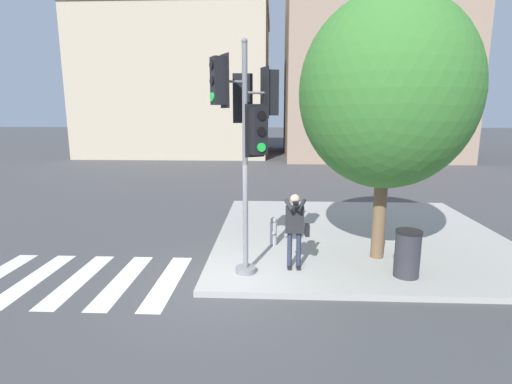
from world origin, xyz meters
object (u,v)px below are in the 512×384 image
(traffic_signal_pole, at_px, (247,120))
(person_photographer, at_px, (295,225))
(fire_hydrant, at_px, (273,231))
(trash_bin, at_px, (407,254))
(street_tree, at_px, (387,92))

(traffic_signal_pole, xyz_separation_m, person_photographer, (1.04, 0.30, -2.27))
(fire_hydrant, height_order, trash_bin, trash_bin)
(trash_bin, bearing_deg, traffic_signal_pole, 179.05)
(person_photographer, distance_m, street_tree, 3.58)
(trash_bin, bearing_deg, person_photographer, 171.33)
(traffic_signal_pole, height_order, fire_hydrant, traffic_signal_pole)
(trash_bin, bearing_deg, street_tree, 106.60)
(person_photographer, xyz_separation_m, trash_bin, (2.35, -0.36, -0.50))
(fire_hydrant, distance_m, trash_bin, 3.39)
(traffic_signal_pole, relative_size, street_tree, 0.81)
(traffic_signal_pole, bearing_deg, fire_hydrant, 72.94)
(fire_hydrant, bearing_deg, person_photographer, -72.26)
(street_tree, height_order, fire_hydrant, street_tree)
(traffic_signal_pole, xyz_separation_m, fire_hydrant, (0.55, 1.81, -2.90))
(person_photographer, bearing_deg, trash_bin, -8.67)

